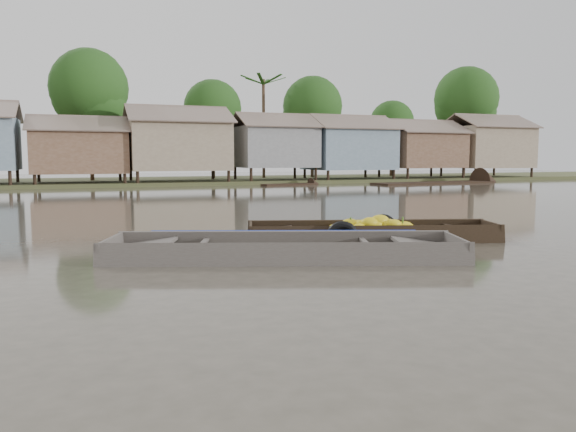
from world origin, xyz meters
name	(u,v)px	position (x,y,z in m)	size (l,w,h in m)	color
ground	(316,261)	(0.00, 0.00, 0.00)	(120.00, 120.00, 0.00)	#464035
riverbank	(179,141)	(3.03, 31.86, 3.07)	(120.00, 12.47, 10.22)	#384723
banana_boat	(369,233)	(2.18, 1.97, 0.15)	(5.83, 2.96, 0.78)	black
viewer_boat	(285,255)	(-0.41, 0.51, 0.04)	(6.84, 3.86, 0.54)	#46403B
distant_boats	(354,187)	(12.69, 23.10, -0.05)	(47.93, 14.95, 0.35)	black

